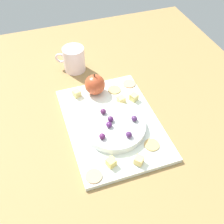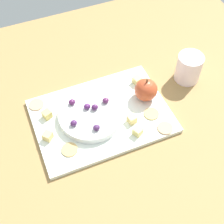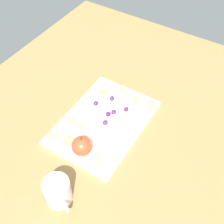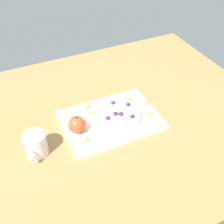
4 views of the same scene
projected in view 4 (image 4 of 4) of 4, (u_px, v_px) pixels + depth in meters
table at (112, 121)px, 113.64cm from camera, size 133.00×107.48×4.53cm
platter at (111, 120)px, 109.93cm from camera, size 38.29×27.03×1.31cm
serving_dish at (118, 115)px, 109.47cm from camera, size 18.26×18.26×2.24cm
apple_whole at (77, 125)px, 102.04cm from camera, size 6.74×6.74×6.74cm
apple_stem at (76, 117)px, 99.40cm from camera, size 0.50×0.50×1.20cm
cheese_cube_0 at (89, 113)px, 110.23cm from camera, size 2.65×2.65×2.25cm
cheese_cube_1 at (143, 102)px, 115.35cm from camera, size 3.18×3.18×2.25cm
cheese_cube_2 at (83, 140)px, 99.24cm from camera, size 2.77×2.77×2.25cm
cheese_cube_3 at (86, 107)px, 113.23cm from camera, size 3.03×3.03×2.25cm
cheese_cube_4 at (149, 114)px, 109.70cm from camera, size 2.88×2.88×2.25cm
cracker_0 at (75, 119)px, 108.84cm from camera, size 4.34×4.34×0.40cm
cracker_1 at (129, 99)px, 118.26cm from camera, size 4.34×4.34×0.40cm
cracker_2 at (67, 111)px, 112.38cm from camera, size 4.34×4.34×0.40cm
cracker_3 at (160, 123)px, 107.32cm from camera, size 4.34×4.34×0.40cm
grape_0 at (108, 118)px, 105.38cm from camera, size 1.91×1.72×1.55cm
grape_1 at (115, 114)px, 107.17cm from camera, size 1.91×1.72×1.63cm
grape_2 at (113, 102)px, 112.35cm from camera, size 1.91×1.72×1.58cm
grape_3 at (128, 105)px, 111.20cm from camera, size 1.91×1.72×1.67cm
grape_4 at (132, 116)px, 106.07cm from camera, size 1.91×1.72×1.55cm
grape_5 at (121, 114)px, 107.12cm from camera, size 1.91×1.72×1.57cm
cup at (36, 145)px, 94.92cm from camera, size 7.79×10.40×9.07cm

